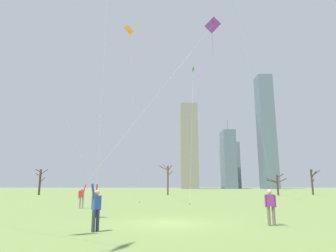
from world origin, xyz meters
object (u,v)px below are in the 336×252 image
kite_flyer_far_back_pink (101,99)px  bare_tree_left_of_center (312,180)px  kite_flyer_midfield_center_purple (120,146)px  distant_kite_low_near_trees_orange (130,40)px  bystander_watching_nearby (271,205)px  bare_tree_leftmost (168,178)px  bare_tree_far_right_edge (40,181)px  distant_kite_drifting_left_white (238,8)px  bare_tree_right_of_center (277,183)px  kite_flyer_foreground_right_blue (74,153)px  distant_kite_high_overhead_green (193,81)px

kite_flyer_far_back_pink → bare_tree_left_of_center: kite_flyer_far_back_pink is taller
kite_flyer_midfield_center_purple → distant_kite_low_near_trees_orange: (-0.29, 6.25, 12.86)m
bystander_watching_nearby → bare_tree_left_of_center: bearing=60.8°
bare_tree_leftmost → bare_tree_far_right_edge: bare_tree_leftmost is taller
distant_kite_drifting_left_white → bare_tree_right_of_center: size_ratio=6.88×
kite_flyer_foreground_right_blue → bare_tree_right_of_center: (24.10, 41.70, -0.93)m
kite_flyer_foreground_right_blue → kite_flyer_midfield_center_purple: size_ratio=0.69×
distant_kite_high_overhead_green → bare_tree_left_of_center: bearing=39.6°
bare_tree_right_of_center → bare_tree_far_right_edge: 43.94m
bystander_watching_nearby → bare_tree_far_right_edge: bare_tree_far_right_edge is taller
bare_tree_right_of_center → bare_tree_far_right_edge: bearing=176.1°
bare_tree_left_of_center → bare_tree_far_right_edge: bare_tree_far_right_edge is taller
bare_tree_far_right_edge → bare_tree_left_of_center: bearing=-1.5°
distant_kite_high_overhead_green → bare_tree_left_of_center: 33.62m
bare_tree_leftmost → bystander_watching_nearby: bearing=-84.4°
distant_kite_low_near_trees_orange → distant_kite_high_overhead_green: distant_kite_low_near_trees_orange is taller
kite_flyer_foreground_right_blue → kite_flyer_midfield_center_purple: (-0.06, 12.63, 1.98)m
bystander_watching_nearby → bare_tree_left_of_center: bare_tree_left_of_center is taller
kite_flyer_midfield_center_purple → bare_tree_leftmost: size_ratio=3.00×
distant_kite_high_overhead_green → distant_kite_drifting_left_white: bearing=-11.8°
kite_flyer_far_back_pink → distant_kite_low_near_trees_orange: (-0.50, 15.29, 11.54)m
bare_tree_leftmost → bare_tree_far_right_edge: 24.09m
kite_flyer_foreground_right_blue → distant_kite_high_overhead_green: size_ratio=0.71×
distant_kite_low_near_trees_orange → distant_kite_high_overhead_green: 9.34m
distant_kite_low_near_trees_orange → bare_tree_right_of_center: 36.98m
bare_tree_right_of_center → bystander_watching_nearby: bearing=-111.6°
bystander_watching_nearby → bare_tree_far_right_edge: bearing=123.6°
bare_tree_right_of_center → bare_tree_leftmost: (-19.76, 2.27, 1.06)m
distant_kite_low_near_trees_orange → distant_kite_drifting_left_white: (13.42, 3.24, 6.36)m
bare_tree_left_of_center → bare_tree_far_right_edge: size_ratio=0.98×
distant_kite_low_near_trees_orange → bare_tree_far_right_edge: distant_kite_low_near_trees_orange is taller
distant_kite_low_near_trees_orange → kite_flyer_foreground_right_blue: bearing=-88.9°
kite_flyer_far_back_pink → bare_tree_leftmost: kite_flyer_far_back_pink is taller
kite_flyer_far_back_pink → kite_flyer_midfield_center_purple: (-0.22, 9.04, -1.32)m
distant_kite_low_near_trees_orange → distant_kite_high_overhead_green: size_ratio=1.16×
bystander_watching_nearby → distant_kite_drifting_left_white: 31.02m
bare_tree_right_of_center → bare_tree_left_of_center: bearing=12.6°
distant_kite_low_near_trees_orange → bare_tree_leftmost: size_ratio=3.39×
distant_kite_drifting_left_white → bare_tree_left_of_center: bearing=49.1°
kite_flyer_midfield_center_purple → bare_tree_right_of_center: kite_flyer_midfield_center_purple is taller
distant_kite_drifting_left_white → bystander_watching_nearby: bearing=-103.1°
kite_flyer_far_back_pink → bare_tree_left_of_center: (31.25, 39.74, -3.69)m
kite_flyer_far_back_pink → distant_kite_low_near_trees_orange: size_ratio=1.16×
bystander_watching_nearby → distant_kite_high_overhead_green: bearing=93.3°
distant_kite_high_overhead_green → bare_tree_far_right_edge: (-26.97, 21.32, -12.22)m
bare_tree_left_of_center → bare_tree_leftmost: bearing=178.6°
bystander_watching_nearby → bare_tree_right_of_center: 42.48m
kite_flyer_far_back_pink → distant_kite_high_overhead_green: (7.08, 19.76, 8.42)m
kite_flyer_far_back_pink → bare_tree_far_right_edge: size_ratio=4.78×
bystander_watching_nearby → bare_tree_far_right_edge: 50.99m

